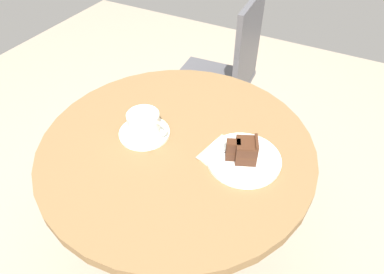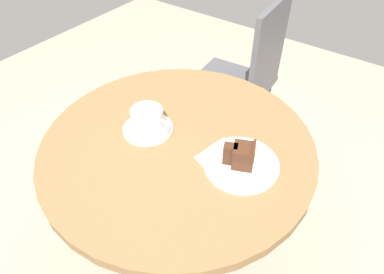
# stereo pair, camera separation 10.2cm
# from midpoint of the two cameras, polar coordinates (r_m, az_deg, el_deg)

# --- Properties ---
(ground_plane) EXTENTS (4.40, 4.40, 0.01)m
(ground_plane) POSITION_cam_midpoint_polar(r_m,az_deg,el_deg) (1.62, 0.21, -18.95)
(ground_plane) COLOR gray
(ground_plane) RESTS_ON ground
(cafe_table) EXTENTS (0.85, 0.85, 0.69)m
(cafe_table) POSITION_cam_midpoint_polar(r_m,az_deg,el_deg) (1.14, 0.28, -4.80)
(cafe_table) COLOR brown
(cafe_table) RESTS_ON ground
(saucer) EXTENTS (0.16, 0.16, 0.01)m
(saucer) POSITION_cam_midpoint_polar(r_m,az_deg,el_deg) (1.11, -4.74, 1.29)
(saucer) COLOR silver
(saucer) RESTS_ON cafe_table
(coffee_cup) EXTENTS (0.14, 0.10, 0.07)m
(coffee_cup) POSITION_cam_midpoint_polar(r_m,az_deg,el_deg) (1.08, -4.71, 2.92)
(coffee_cup) COLOR silver
(coffee_cup) RESTS_ON saucer
(teaspoon) EXTENTS (0.02, 0.11, 0.00)m
(teaspoon) POSITION_cam_midpoint_polar(r_m,az_deg,el_deg) (1.06, -3.37, -0.32)
(teaspoon) COLOR #B7B7BC
(teaspoon) RESTS_ON saucer
(cake_plate) EXTENTS (0.22, 0.22, 0.01)m
(cake_plate) POSITION_cam_midpoint_polar(r_m,az_deg,el_deg) (1.01, 11.09, -4.59)
(cake_plate) COLOR silver
(cake_plate) RESTS_ON cafe_table
(cake_slice) EXTENTS (0.10, 0.08, 0.07)m
(cake_slice) POSITION_cam_midpoint_polar(r_m,az_deg,el_deg) (0.98, 11.24, -3.18)
(cake_slice) COLOR #422619
(cake_slice) RESTS_ON cake_plate
(fork) EXTENTS (0.10, 0.11, 0.00)m
(fork) POSITION_cam_midpoint_polar(r_m,az_deg,el_deg) (1.04, 12.13, -2.40)
(fork) COLOR #B7B7BC
(fork) RESTS_ON cake_plate
(napkin) EXTENTS (0.19, 0.18, 0.00)m
(napkin) POSITION_cam_midpoint_polar(r_m,az_deg,el_deg) (1.01, 8.72, -4.14)
(napkin) COLOR tan
(napkin) RESTS_ON cafe_table
(cafe_chair) EXTENTS (0.41, 0.41, 0.89)m
(cafe_chair) POSITION_cam_midpoint_polar(r_m,az_deg,el_deg) (1.71, 10.87, 10.07)
(cafe_chair) COLOR #4C4C51
(cafe_chair) RESTS_ON ground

